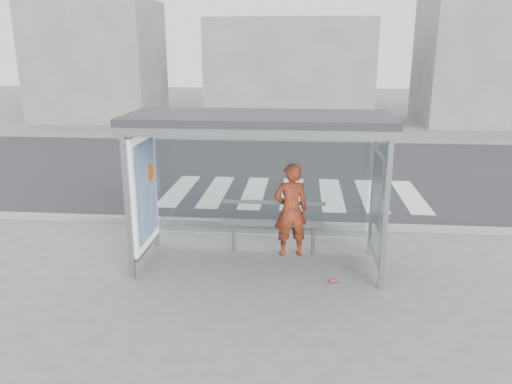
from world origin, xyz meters
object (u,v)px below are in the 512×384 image
bus_shelter (236,152)px  bench (273,223)px  person (291,210)px  soda_can (333,281)px

bus_shelter → bench: 1.62m
person → soda_can: bearing=110.0°
person → soda_can: (0.73, -1.09, -0.82)m
bench → soda_can: size_ratio=13.95×
bus_shelter → bench: bearing=40.9°
person → bench: 0.43m
bus_shelter → bench: (0.60, 0.52, -1.41)m
person → bench: person is taller
bench → bus_shelter: bearing=-139.1°
person → bench: size_ratio=0.91×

